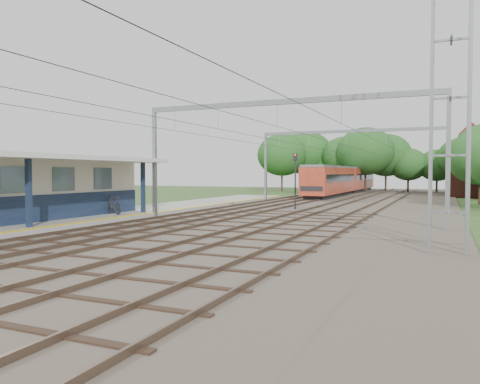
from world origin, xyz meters
The scene contains 13 objects.
ground centered at (0.00, 0.00, 0.00)m, with size 160.00×160.00×0.00m, color #2D4C1E.
ballast_bed centered at (4.00, 30.00, 0.05)m, with size 18.00×90.00×0.10m, color #473D33.
platform centered at (-7.50, 14.00, 0.17)m, with size 5.00×52.00×0.35m, color gray.
yellow_stripe centered at (-5.25, 14.00, 0.35)m, with size 0.45×52.00×0.01m, color yellow.
station_building centered at (-8.88, 7.00, 2.04)m, with size 3.41×18.00×3.40m.
canopy centered at (-7.77, 6.00, 3.64)m, with size 6.40×20.00×3.44m.
rail_tracks centered at (1.50, 30.00, 0.18)m, with size 11.80×88.00×0.15m.
catenary_system centered at (3.39, 25.28, 5.51)m, with size 17.22×88.00×7.00m.
lattice_pylon centered at (12.00, 8.00, 6.00)m, with size 1.30×1.30×12.00m.
tree_band centered at (3.84, 57.12, 4.92)m, with size 31.72×30.88×8.82m.
bicycle centered at (-6.75, 13.06, 0.93)m, with size 0.54×1.92×1.15m, color black.
train centered at (-0.50, 53.42, 2.04)m, with size 2.76×34.39×3.64m.
signal_post centered at (1.35, 24.55, 2.77)m, with size 0.31×0.27×4.39m.
Camera 1 is at (11.88, -9.95, 2.88)m, focal length 35.00 mm.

